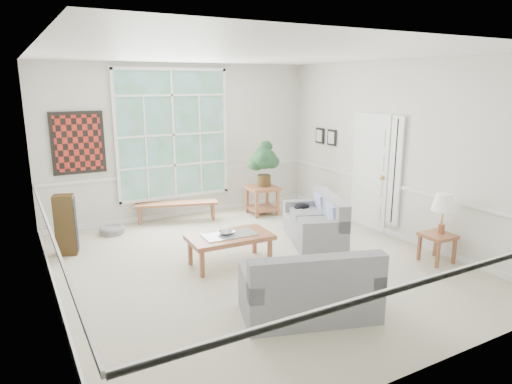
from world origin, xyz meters
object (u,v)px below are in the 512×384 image
(loveseat_front, at_px, (309,282))
(coffee_table, at_px, (230,250))
(loveseat_right, at_px, (314,219))
(side_table, at_px, (437,248))
(end_table, at_px, (262,200))

(loveseat_front, bearing_deg, coffee_table, 112.30)
(loveseat_right, relative_size, side_table, 3.33)
(end_table, bearing_deg, loveseat_front, -112.49)
(loveseat_right, height_order, coffee_table, loveseat_right)
(loveseat_front, distance_m, coffee_table, 1.82)
(loveseat_right, bearing_deg, coffee_table, -151.72)
(loveseat_right, bearing_deg, loveseat_front, -106.51)
(coffee_table, xyz_separation_m, side_table, (2.75, -1.43, -0.01))
(loveseat_right, distance_m, side_table, 1.97)
(loveseat_front, xyz_separation_m, coffee_table, (-0.13, 1.81, -0.19))
(coffee_table, bearing_deg, loveseat_right, 9.71)
(side_table, bearing_deg, loveseat_right, 122.97)
(coffee_table, relative_size, end_table, 2.10)
(loveseat_front, bearing_deg, loveseat_right, 70.64)
(loveseat_front, height_order, side_table, loveseat_front)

